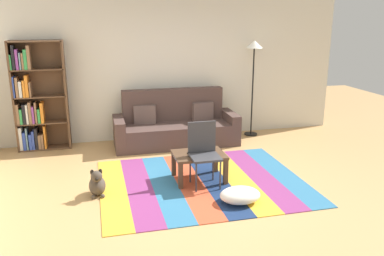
# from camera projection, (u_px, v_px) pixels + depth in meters

# --- Properties ---
(ground_plane) EXTENTS (14.00, 14.00, 0.00)m
(ground_plane) POSITION_uv_depth(u_px,v_px,m) (205.00, 186.00, 5.61)
(ground_plane) COLOR tan
(back_wall) EXTENTS (6.80, 0.10, 2.70)m
(back_wall) POSITION_uv_depth(u_px,v_px,m) (169.00, 68.00, 7.62)
(back_wall) COLOR silver
(back_wall) RESTS_ON ground_plane
(rug) EXTENTS (2.89, 2.36, 0.01)m
(rug) POSITION_uv_depth(u_px,v_px,m) (202.00, 182.00, 5.75)
(rug) COLOR gold
(rug) RESTS_ON ground_plane
(couch) EXTENTS (2.26, 0.80, 1.00)m
(couch) POSITION_uv_depth(u_px,v_px,m) (175.00, 126.00, 7.41)
(couch) COLOR #4C3833
(couch) RESTS_ON ground_plane
(bookshelf) EXTENTS (0.90, 0.28, 1.92)m
(bookshelf) POSITION_uv_depth(u_px,v_px,m) (34.00, 101.00, 6.96)
(bookshelf) COLOR brown
(bookshelf) RESTS_ON ground_plane
(coffee_table) EXTENTS (0.73, 0.55, 0.40)m
(coffee_table) POSITION_uv_depth(u_px,v_px,m) (199.00, 158.00, 5.74)
(coffee_table) COLOR #513826
(coffee_table) RESTS_ON rug
(pouf) EXTENTS (0.53, 0.41, 0.19)m
(pouf) POSITION_uv_depth(u_px,v_px,m) (240.00, 195.00, 5.09)
(pouf) COLOR white
(pouf) RESTS_ON rug
(dog) EXTENTS (0.22, 0.35, 0.40)m
(dog) POSITION_uv_depth(u_px,v_px,m) (97.00, 184.00, 5.29)
(dog) COLOR #473D33
(dog) RESTS_ON ground_plane
(standing_lamp) EXTENTS (0.32, 0.32, 1.86)m
(standing_lamp) POSITION_uv_depth(u_px,v_px,m) (254.00, 57.00, 7.63)
(standing_lamp) COLOR black
(standing_lamp) RESTS_ON ground_plane
(tv_remote) EXTENTS (0.12, 0.15, 0.02)m
(tv_remote) POSITION_uv_depth(u_px,v_px,m) (192.00, 154.00, 5.67)
(tv_remote) COLOR black
(tv_remote) RESTS_ON coffee_table
(folding_chair) EXTENTS (0.40, 0.40, 0.90)m
(folding_chair) POSITION_uv_depth(u_px,v_px,m) (203.00, 149.00, 5.54)
(folding_chair) COLOR #38383D
(folding_chair) RESTS_ON ground_plane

